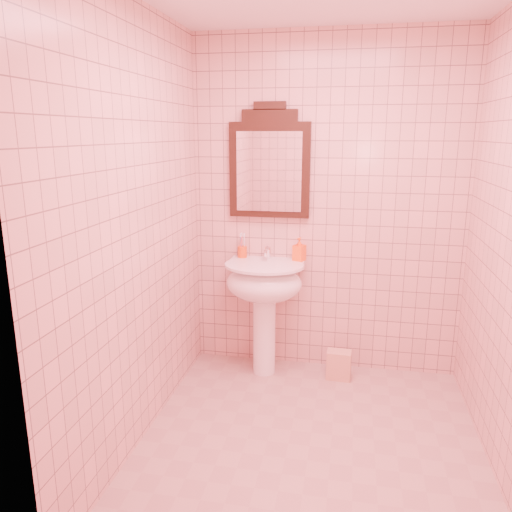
% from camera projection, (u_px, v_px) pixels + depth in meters
% --- Properties ---
extents(floor, '(2.20, 2.20, 0.00)m').
position_uv_depth(floor, '(309.00, 446.00, 2.94)').
color(floor, tan).
rests_on(floor, ground).
extents(back_wall, '(2.00, 0.02, 2.50)m').
position_uv_depth(back_wall, '(327.00, 208.00, 3.68)').
color(back_wall, '#CC9A8E').
rests_on(back_wall, floor).
extents(pedestal_sink, '(0.58, 0.58, 0.86)m').
position_uv_depth(pedestal_sink, '(264.00, 290.00, 3.69)').
color(pedestal_sink, white).
rests_on(pedestal_sink, floor).
extents(faucet, '(0.04, 0.16, 0.11)m').
position_uv_depth(faucet, '(268.00, 252.00, 3.75)').
color(faucet, white).
rests_on(faucet, pedestal_sink).
extents(mirror, '(0.60, 0.06, 0.83)m').
position_uv_depth(mirror, '(269.00, 165.00, 3.66)').
color(mirror, black).
rests_on(mirror, back_wall).
extents(toothbrush_cup, '(0.07, 0.07, 0.16)m').
position_uv_depth(toothbrush_cup, '(242.00, 252.00, 3.82)').
color(toothbrush_cup, '#DC4912').
rests_on(toothbrush_cup, pedestal_sink).
extents(soap_dispenser, '(0.10, 0.10, 0.18)m').
position_uv_depth(soap_dispenser, '(299.00, 249.00, 3.71)').
color(soap_dispenser, '#FF5A15').
rests_on(soap_dispenser, pedestal_sink).
extents(towel, '(0.18, 0.13, 0.22)m').
position_uv_depth(towel, '(339.00, 365.00, 3.72)').
color(towel, tan).
rests_on(towel, floor).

